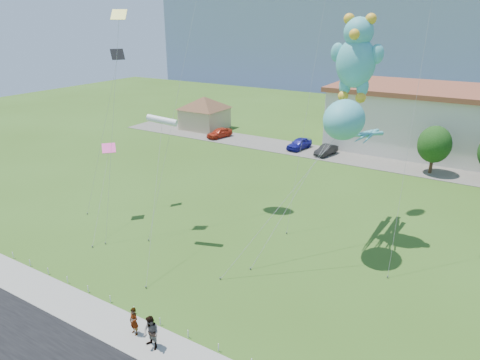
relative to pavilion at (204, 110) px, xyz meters
The scene contains 18 objects.
ground 45.05m from the pavilion, 57.72° to the right, with size 160.00×160.00×0.00m, color #335317.
sidewalk 47.39m from the pavilion, 59.50° to the right, with size 80.00×2.50×0.10m, color gray.
parking_strip 24.37m from the pavilion, ahead, with size 70.00×6.00×0.06m, color #59544C.
hill_ridge 85.96m from the pavilion, 73.69° to the left, with size 160.00×50.00×25.00m, color gray.
pavilion is the anchor object (origin of this frame).
rope_fence 46.13m from the pavilion, 58.59° to the right, with size 26.05×0.05×0.50m.
tree_near 34.24m from the pavilion, ahead, with size 3.60×3.60×5.47m.
pedestrian_left 47.44m from the pavilion, 59.06° to the right, with size 0.60×0.40×1.65m, color gray.
pedestrian_right 48.52m from the pavilion, 57.68° to the right, with size 0.94×0.73×1.93m, color gray.
parked_car_red 6.60m from the pavilion, 34.29° to the right, with size 1.66×4.12×1.40m, color #B22C15.
parked_car_blue 17.86m from the pavilion, ahead, with size 1.71×4.24×1.44m, color navy.
parked_car_black 21.94m from the pavilion, ahead, with size 1.35×3.86×1.27m, color black.
octopus_kite 40.08m from the pavilion, 39.42° to the right, with size 6.57×13.92×11.39m.
teddy_bear_kite 39.39m from the pavilion, 37.49° to the right, with size 5.44×9.88×16.73m.
small_kite_yellow 35.45m from the pavilion, 64.86° to the right, with size 1.69×5.28×17.08m.
small_kite_black 30.59m from the pavilion, 69.27° to the right, with size 1.56×5.30×13.93m.
small_kite_white 36.93m from the pavilion, 58.84° to the right, with size 3.35×7.18×9.97m.
small_kite_pink 33.00m from the pavilion, 68.42° to the right, with size 3.55×5.85×6.61m.
Camera 1 is at (15.18, -15.93, 16.36)m, focal length 32.00 mm.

